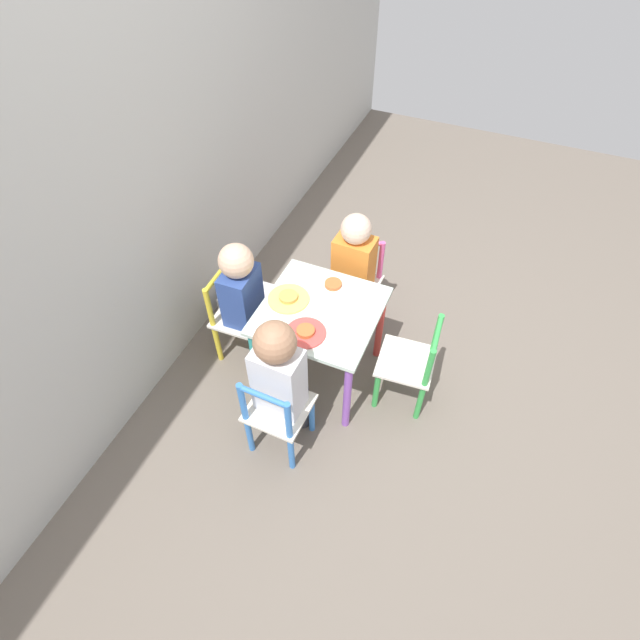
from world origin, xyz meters
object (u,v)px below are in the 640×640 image
kids_table (320,321)px  chair_blue (277,414)px  child_left (280,374)px  chair_yellow (238,317)px  child_back (245,294)px  plate_left (306,332)px  child_right (352,266)px  plate_right (333,286)px  chair_pink (355,284)px  plate_back (288,298)px  storage_bin (247,300)px  chair_green (411,365)px

kids_table → chair_blue: 0.48m
kids_table → child_left: child_left is taller
chair_blue → chair_yellow: size_ratio=1.00×
child_back → plate_left: (-0.15, -0.39, 0.05)m
child_right → plate_left: bearing=-89.4°
chair_blue → plate_right: (0.61, -0.01, 0.24)m
chair_pink → kids_table: bearing=-90.0°
chair_pink → child_left: (-0.85, 0.03, 0.22)m
chair_yellow → plate_back: bearing=-88.9°
kids_table → plate_right: bearing=0.0°
child_back → storage_bin: (0.28, 0.19, -0.38)m
kids_table → chair_blue: size_ratio=1.03×
plate_left → storage_bin: bearing=53.7°
chair_green → plate_right: 0.53m
child_right → child_back: size_ratio=1.00×
child_right → plate_left: 0.55m
chair_pink → child_right: child_right is taller
chair_yellow → child_left: child_left is taller
storage_bin → chair_pink: bearing=-72.7°
kids_table → plate_left: plate_left is taller
plate_left → chair_pink: bearing=-1.6°
chair_green → storage_bin: bearing=-107.2°
chair_pink → chair_blue: same height
plate_right → chair_yellow: bearing=111.2°
chair_green → chair_blue: bearing=-48.1°
chair_yellow → plate_back: (0.02, -0.29, 0.24)m
chair_green → storage_bin: size_ratio=2.11×
chair_blue → storage_bin: size_ratio=2.11×
kids_table → plate_back: 0.18m
plate_right → storage_bin: size_ratio=0.74×
chair_blue → child_back: 0.61m
chair_blue → storage_bin: (0.72, 0.57, -0.19)m
child_right → plate_left: (-0.55, 0.01, 0.06)m
storage_bin → chair_blue: bearing=-141.7°
chair_green → child_back: 0.87m
kids_table → plate_right: 0.18m
chair_green → plate_left: (-0.20, 0.45, 0.24)m
chair_pink → chair_blue: size_ratio=1.00×
child_left → plate_right: size_ratio=4.32×
chair_green → chair_pink: bearing=-138.4°
child_right → plate_right: (-0.23, 0.01, 0.06)m
chair_pink → plate_left: size_ratio=2.91×
chair_blue → plate_right: chair_blue is taller
child_back → plate_back: size_ratio=3.78×
child_right → child_left: (-0.78, 0.02, 0.04)m
plate_back → child_right: bearing=-24.0°
chair_yellow → plate_back: 0.38m
plate_left → plate_back: 0.23m
kids_table → chair_green: bearing=-85.4°
child_back → plate_right: (0.17, -0.39, 0.05)m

